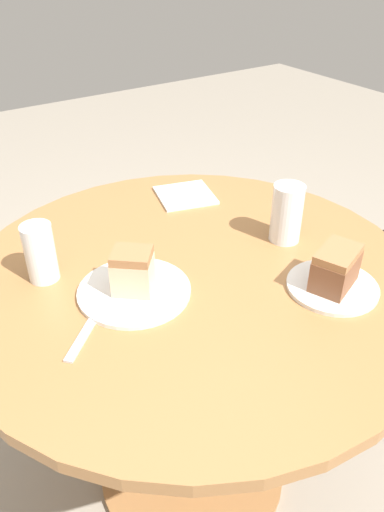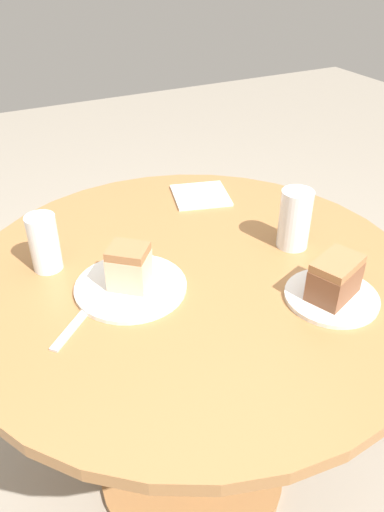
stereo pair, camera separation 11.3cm
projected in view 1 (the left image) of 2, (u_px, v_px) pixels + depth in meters
The scene contains 10 objects.
ground_plane at pixel (192, 469), 1.58m from camera, with size 8.00×8.00×0.00m, color gray.
table at pixel (192, 330), 1.26m from camera, with size 1.07×1.07×0.77m.
plate_near at pixel (134, 290), 1.08m from camera, with size 0.25×0.25×0.01m.
plate_far at pixel (332, 286), 1.10m from camera, with size 0.20×0.20×0.01m.
cake_slice_near at pixel (132, 270), 1.05m from camera, with size 0.11×0.11×0.10m.
cake_slice_far at pixel (336, 268), 1.07m from camera, with size 0.11×0.13×0.09m.
glass_lemonade at pixel (286, 216), 1.23m from camera, with size 0.08×0.08×0.15m.
glass_water at pixel (41, 255), 1.10m from camera, with size 0.07×0.07×0.14m.
napkin_stack at pixel (185, 195), 1.47m from camera, with size 0.19×0.19×0.01m.
fork at pixel (87, 330), 0.98m from camera, with size 0.13×0.14×0.00m.
Camera 1 is at (0.78, -0.53, 1.44)m, focal length 35.00 mm.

